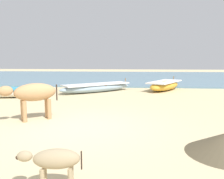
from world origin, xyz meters
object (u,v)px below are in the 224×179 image
Objects in this scene: calf_near_dun at (54,160)px; cow_adult_tan at (33,94)px; fishing_boat_4 at (97,87)px; fishing_boat_2 at (165,85)px.

cow_adult_tan is at bearing -70.68° from calf_near_dun.
fishing_boat_4 is 2.66× the size of cow_adult_tan.
calf_near_dun is at bearing -125.12° from fishing_boat_4.
fishing_boat_2 is at bearing -158.75° from cow_adult_tan.
calf_near_dun is at bearing -166.72° from fishing_boat_2.
fishing_boat_4 is at bearing -92.50° from calf_near_dun.
calf_near_dun is (-2.96, -10.94, 0.11)m from fishing_boat_2.
fishing_boat_4 is at bearing 134.62° from fishing_boat_2.
fishing_boat_2 is at bearing -24.28° from fishing_boat_4.
cow_adult_tan is at bearing -138.86° from fishing_boat_4.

